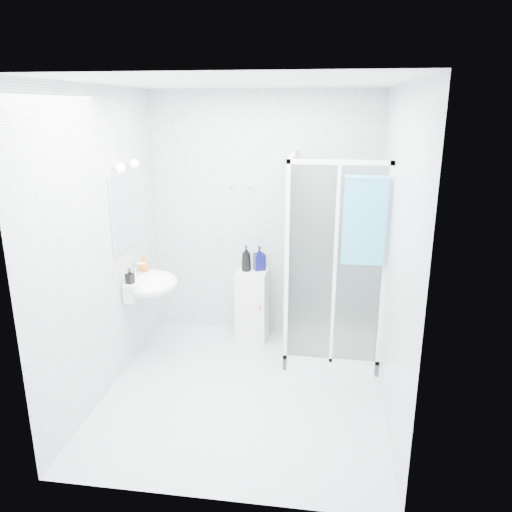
% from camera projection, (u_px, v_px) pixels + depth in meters
% --- Properties ---
extents(room, '(2.40, 2.60, 2.60)m').
position_uv_depth(room, '(244.00, 250.00, 4.07)').
color(room, silver).
rests_on(room, ground).
extents(shower_enclosure, '(0.90, 0.95, 2.00)m').
position_uv_depth(shower_enclosure, '(324.00, 314.00, 4.95)').
color(shower_enclosure, white).
rests_on(shower_enclosure, ground).
extents(wall_basin, '(0.46, 0.56, 0.35)m').
position_uv_depth(wall_basin, '(151.00, 284.00, 4.78)').
color(wall_basin, white).
rests_on(wall_basin, ground).
extents(mirror, '(0.02, 0.60, 0.70)m').
position_uv_depth(mirror, '(125.00, 211.00, 4.60)').
color(mirror, white).
rests_on(mirror, room).
extents(vanity_lights, '(0.10, 0.40, 0.08)m').
position_uv_depth(vanity_lights, '(127.00, 165.00, 4.47)').
color(vanity_lights, silver).
rests_on(vanity_lights, room).
extents(wall_hooks, '(0.23, 0.06, 0.03)m').
position_uv_depth(wall_hooks, '(240.00, 187.00, 5.20)').
color(wall_hooks, silver).
rests_on(wall_hooks, room).
extents(storage_cabinet, '(0.33, 0.35, 0.77)m').
position_uv_depth(storage_cabinet, '(252.00, 305.00, 5.35)').
color(storage_cabinet, white).
rests_on(storage_cabinet, ground).
extents(hand_towel, '(0.36, 0.05, 0.77)m').
position_uv_depth(hand_towel, '(365.00, 219.00, 4.22)').
color(hand_towel, '#3397C4').
rests_on(hand_towel, shower_enclosure).
extents(shampoo_bottle_a, '(0.13, 0.13, 0.27)m').
position_uv_depth(shampoo_bottle_a, '(246.00, 258.00, 5.19)').
color(shampoo_bottle_a, black).
rests_on(shampoo_bottle_a, storage_cabinet).
extents(shampoo_bottle_b, '(0.15, 0.15, 0.25)m').
position_uv_depth(shampoo_bottle_b, '(259.00, 258.00, 5.24)').
color(shampoo_bottle_b, '#0B0C46').
rests_on(shampoo_bottle_b, storage_cabinet).
extents(soap_dispenser_orange, '(0.15, 0.15, 0.15)m').
position_uv_depth(soap_dispenser_orange, '(144.00, 264.00, 4.92)').
color(soap_dispenser_orange, orange).
rests_on(soap_dispenser_orange, wall_basin).
extents(soap_dispenser_black, '(0.08, 0.08, 0.14)m').
position_uv_depth(soap_dispenser_black, '(130.00, 276.00, 4.58)').
color(soap_dispenser_black, black).
rests_on(soap_dispenser_black, wall_basin).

